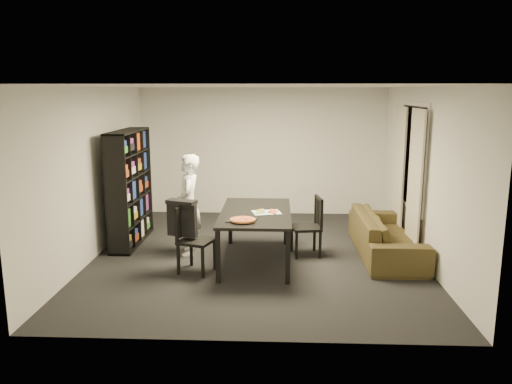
{
  "coord_description": "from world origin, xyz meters",
  "views": [
    {
      "loc": [
        0.31,
        -7.47,
        2.54
      ],
      "look_at": [
        -0.01,
        -0.19,
        1.05
      ],
      "focal_mm": 35.0,
      "sensor_mm": 36.0,
      "label": 1
    }
  ],
  "objects_px": {
    "bookshelf": "(130,187)",
    "dining_table": "(256,216)",
    "chair_right": "(312,222)",
    "baking_tray": "(242,220)",
    "pepperoni_pizza": "(243,220)",
    "sofa": "(386,235)",
    "chair_left": "(191,234)",
    "person": "(188,205)"
  },
  "relations": [
    {
      "from": "chair_right",
      "to": "pepperoni_pizza",
      "type": "relative_size",
      "value": 2.65
    },
    {
      "from": "bookshelf",
      "to": "baking_tray",
      "type": "bearing_deg",
      "value": -35.24
    },
    {
      "from": "chair_left",
      "to": "baking_tray",
      "type": "xyz_separation_m",
      "value": [
        0.74,
        -0.07,
        0.24
      ]
    },
    {
      "from": "chair_left",
      "to": "person",
      "type": "bearing_deg",
      "value": 30.02
    },
    {
      "from": "person",
      "to": "baking_tray",
      "type": "relative_size",
      "value": 3.95
    },
    {
      "from": "dining_table",
      "to": "chair_right",
      "type": "bearing_deg",
      "value": 22.27
    },
    {
      "from": "dining_table",
      "to": "bookshelf",
      "type": "bearing_deg",
      "value": 157.58
    },
    {
      "from": "baking_tray",
      "to": "sofa",
      "type": "height_order",
      "value": "baking_tray"
    },
    {
      "from": "chair_right",
      "to": "person",
      "type": "relative_size",
      "value": 0.59
    },
    {
      "from": "pepperoni_pizza",
      "to": "chair_left",
      "type": "bearing_deg",
      "value": 169.27
    },
    {
      "from": "dining_table",
      "to": "chair_right",
      "type": "distance_m",
      "value": 0.94
    },
    {
      "from": "pepperoni_pizza",
      "to": "bookshelf",
      "type": "bearing_deg",
      "value": 143.54
    },
    {
      "from": "chair_right",
      "to": "baking_tray",
      "type": "height_order",
      "value": "chair_right"
    },
    {
      "from": "dining_table",
      "to": "sofa",
      "type": "xyz_separation_m",
      "value": [
        2.03,
        0.41,
        -0.38
      ]
    },
    {
      "from": "person",
      "to": "sofa",
      "type": "xyz_separation_m",
      "value": [
        3.1,
        0.08,
        -0.47
      ]
    },
    {
      "from": "dining_table",
      "to": "sofa",
      "type": "height_order",
      "value": "dining_table"
    },
    {
      "from": "bookshelf",
      "to": "dining_table",
      "type": "xyz_separation_m",
      "value": [
        2.15,
        -0.89,
        -0.24
      ]
    },
    {
      "from": "dining_table",
      "to": "sofa",
      "type": "relative_size",
      "value": 0.84
    },
    {
      "from": "chair_left",
      "to": "bookshelf",
      "type": "bearing_deg",
      "value": 61.38
    },
    {
      "from": "chair_right",
      "to": "pepperoni_pizza",
      "type": "distance_m",
      "value": 1.41
    },
    {
      "from": "bookshelf",
      "to": "pepperoni_pizza",
      "type": "height_order",
      "value": "bookshelf"
    },
    {
      "from": "chair_left",
      "to": "person",
      "type": "distance_m",
      "value": 0.83
    },
    {
      "from": "chair_left",
      "to": "sofa",
      "type": "height_order",
      "value": "chair_left"
    },
    {
      "from": "chair_right",
      "to": "baking_tray",
      "type": "distance_m",
      "value": 1.36
    },
    {
      "from": "pepperoni_pizza",
      "to": "sofa",
      "type": "xyz_separation_m",
      "value": [
        2.18,
        1.0,
        -0.48
      ]
    },
    {
      "from": "bookshelf",
      "to": "dining_table",
      "type": "bearing_deg",
      "value": -22.42
    },
    {
      "from": "bookshelf",
      "to": "baking_tray",
      "type": "height_order",
      "value": "bookshelf"
    },
    {
      "from": "bookshelf",
      "to": "chair_left",
      "type": "bearing_deg",
      "value": -47.0
    },
    {
      "from": "chair_right",
      "to": "pepperoni_pizza",
      "type": "xyz_separation_m",
      "value": [
        -1.01,
        -0.94,
        0.27
      ]
    },
    {
      "from": "bookshelf",
      "to": "chair_left",
      "type": "xyz_separation_m",
      "value": [
        1.24,
        -1.33,
        -0.41
      ]
    },
    {
      "from": "chair_left",
      "to": "baking_tray",
      "type": "relative_size",
      "value": 2.39
    },
    {
      "from": "chair_right",
      "to": "sofa",
      "type": "distance_m",
      "value": 1.19
    },
    {
      "from": "chair_right",
      "to": "sofa",
      "type": "height_order",
      "value": "chair_right"
    },
    {
      "from": "chair_right",
      "to": "pepperoni_pizza",
      "type": "bearing_deg",
      "value": -56.53
    },
    {
      "from": "dining_table",
      "to": "chair_right",
      "type": "relative_size",
      "value": 2.0
    },
    {
      "from": "dining_table",
      "to": "chair_right",
      "type": "height_order",
      "value": "chair_right"
    },
    {
      "from": "dining_table",
      "to": "baking_tray",
      "type": "height_order",
      "value": "baking_tray"
    },
    {
      "from": "bookshelf",
      "to": "chair_left",
      "type": "height_order",
      "value": "bookshelf"
    },
    {
      "from": "chair_right",
      "to": "baking_tray",
      "type": "bearing_deg",
      "value": -59.52
    },
    {
      "from": "chair_left",
      "to": "chair_right",
      "type": "relative_size",
      "value": 1.03
    },
    {
      "from": "person",
      "to": "chair_left",
      "type": "bearing_deg",
      "value": 5.58
    },
    {
      "from": "baking_tray",
      "to": "sofa",
      "type": "relative_size",
      "value": 0.18
    }
  ]
}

